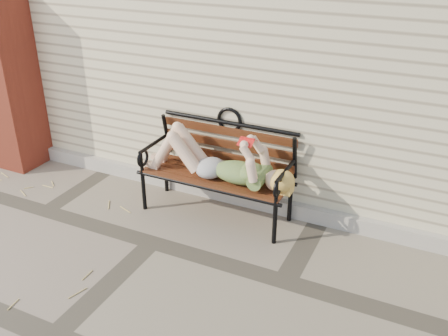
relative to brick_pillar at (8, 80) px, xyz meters
The scene contains 6 objects.
ground 2.62m from the brick_pillar, 18.06° to the right, with size 80.00×80.00×0.00m, color #756B5A.
house_wall 3.26m from the brick_pillar, 44.37° to the left, with size 8.00×4.00×3.00m, color beige.
foundation_strip 2.49m from the brick_pillar, ahead, with size 8.00×0.10×0.15m, color #AEA79D.
brick_pillar is the anchor object (origin of this frame).
garden_bench 2.63m from the brick_pillar, ahead, with size 1.55×0.62×1.01m.
reading_woman 2.64m from the brick_pillar, ahead, with size 1.47×0.33×0.46m.
Camera 1 is at (2.17, -3.06, 2.58)m, focal length 40.00 mm.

